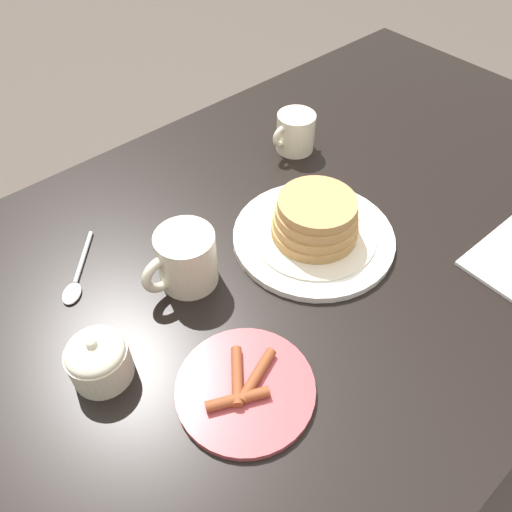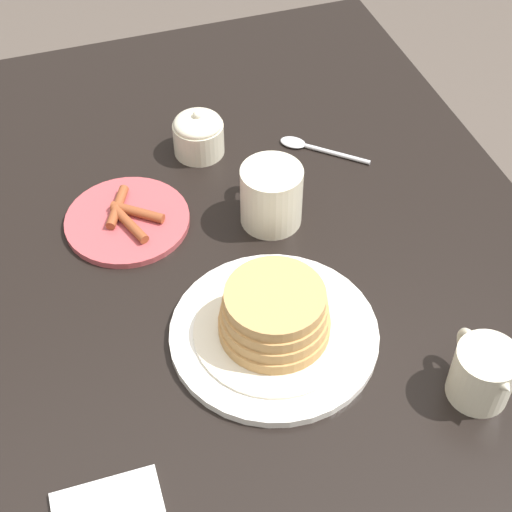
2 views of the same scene
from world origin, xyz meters
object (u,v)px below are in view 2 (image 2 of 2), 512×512
Objects in this scene: pancake_plate at (274,322)px; sugar_bowl at (198,134)px; coffee_mug at (271,194)px; spoon at (309,146)px; creamer_pitcher at (483,373)px; side_plate_bacon at (127,220)px.

pancake_plate is 3.33× the size of sugar_bowl.
coffee_mug reaches higher than sugar_bowl.
pancake_plate reaches higher than spoon.
creamer_pitcher is 1.38× the size of sugar_bowl.
side_plate_bacon is 0.32m from spoon.
creamer_pitcher is at bearing -176.94° from spoon.
coffee_mug is 0.39m from creamer_pitcher.
pancake_plate is 0.25m from creamer_pitcher.
side_plate_bacon is at bearing 38.92° from creamer_pitcher.
creamer_pitcher reaches higher than side_plate_bacon.
sugar_bowl is (0.18, 0.06, -0.01)m from coffee_mug.
coffee_mug reaches higher than creamer_pitcher.
pancake_plate is 2.14× the size of spoon.
coffee_mug is at bearing -105.28° from side_plate_bacon.
spoon is (0.08, -0.31, -0.00)m from side_plate_bacon.
side_plate_bacon is 2.26× the size of sugar_bowl.
sugar_bowl reaches higher than side_plate_bacon.
coffee_mug reaches higher than side_plate_bacon.
pancake_plate is at bearing -152.98° from side_plate_bacon.
sugar_bowl is at bearing 19.75° from creamer_pitcher.
creamer_pitcher is 0.57m from sugar_bowl.
sugar_bowl is (0.38, -0.01, 0.01)m from pancake_plate.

